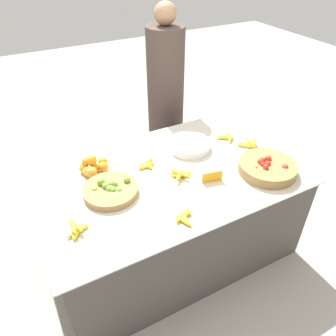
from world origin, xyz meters
The scene contains 14 objects.
ground_plane centered at (0.00, 0.00, 0.00)m, with size 12.00×12.00×0.00m, color #A39E93.
market_table centered at (0.00, 0.00, 0.38)m, with size 1.87×1.18×0.76m.
lime_bowl centered at (-0.43, -0.01, 0.79)m, with size 0.36×0.36×0.09m.
tomato_basket centered at (0.63, -0.31, 0.80)m, with size 0.41×0.41×0.11m.
orange_pile centered at (-0.46, 0.27, 0.81)m, with size 0.21×0.17×0.13m.
metal_bowl centered at (0.30, 0.21, 0.79)m, with size 0.33×0.33×0.06m.
price_sign centered at (0.22, -0.22, 0.80)m, with size 0.15×0.04×0.08m.
banana_bunch_middle_right centered at (0.65, 0.19, 0.77)m, with size 0.16×0.15×0.03m.
banana_bunch_middle_left centered at (-0.13, -0.44, 0.77)m, with size 0.14×0.15×0.03m.
banana_bunch_front_right centered at (0.06, -0.07, 0.78)m, with size 0.16×0.17×0.05m.
banana_bunch_front_left centered at (-0.10, 0.15, 0.77)m, with size 0.17×0.14×0.03m.
banana_bunch_front_center centered at (0.74, 0.01, 0.78)m, with size 0.18×0.16×0.06m.
banana_bunch_back_center centered at (-0.73, -0.24, 0.78)m, with size 0.15×0.15×0.06m.
vendor_person centered at (0.50, 1.00, 0.78)m, with size 0.35×0.35×1.69m.
Camera 1 is at (-0.87, -1.63, 2.18)m, focal length 35.00 mm.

